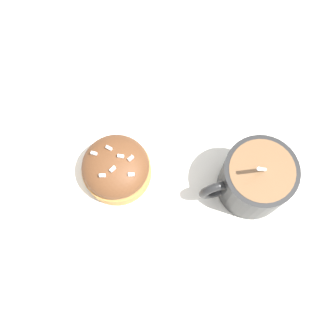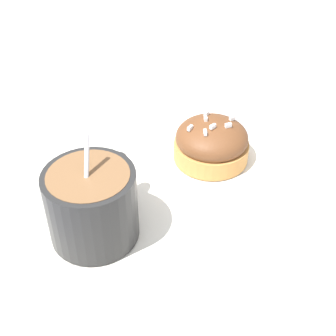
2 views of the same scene
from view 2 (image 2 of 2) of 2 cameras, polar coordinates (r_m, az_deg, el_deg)
name	(u,v)px [view 2 (image 2 of 2)]	position (r m, az deg, el deg)	size (l,w,h in m)	color
ground_plane	(161,195)	(0.47, -0.90, -3.36)	(3.00, 3.00, 0.00)	#B2B2B7
paper_napkin	(161,194)	(0.47, -0.90, -3.22)	(0.33, 0.33, 0.00)	white
coffee_cup	(92,201)	(0.41, -9.22, -4.02)	(0.10, 0.08, 0.10)	black
frosted_pastry	(212,142)	(0.51, 5.33, 3.15)	(0.08, 0.08, 0.05)	#C18442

